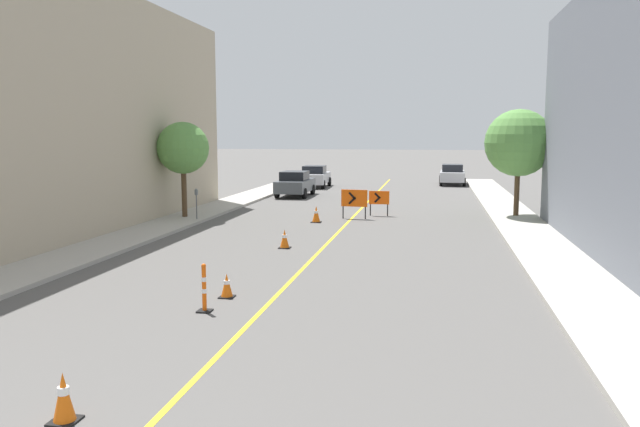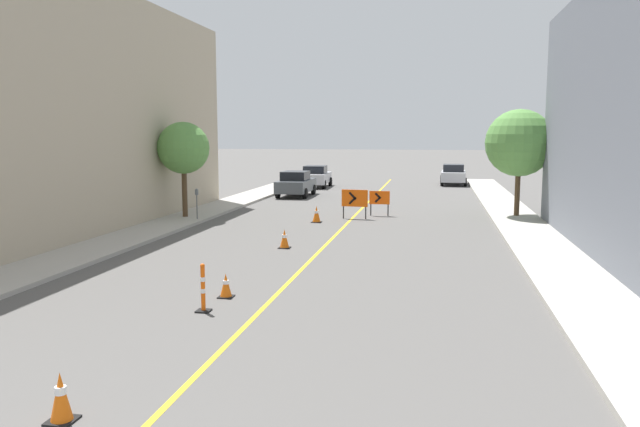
{
  "view_description": "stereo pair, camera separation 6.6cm",
  "coord_description": "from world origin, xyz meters",
  "px_view_note": "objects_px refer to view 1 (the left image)",
  "views": [
    {
      "loc": [
        3.73,
        -2.7,
        3.95
      ],
      "look_at": [
        -0.39,
        19.81,
        1.0
      ],
      "focal_mm": 35.0,
      "sensor_mm": 36.0,
      "label": 1
    },
    {
      "loc": [
        3.79,
        -2.69,
        3.95
      ],
      "look_at": [
        -0.39,
        19.81,
        1.0
      ],
      "focal_mm": 35.0,
      "sensor_mm": 36.0,
      "label": 2
    }
  ],
  "objects_px": {
    "street_tree_left_near": "(183,148)",
    "street_tree_right_near": "(519,143)",
    "traffic_cone_nearest": "(64,398)",
    "delineator_post_front": "(204,291)",
    "traffic_cone_second": "(227,286)",
    "parking_meter_far_curb": "(196,198)",
    "parked_car_curb_far": "(452,174)",
    "traffic_cone_fourth": "(316,214)",
    "parked_car_curb_near": "(295,184)",
    "traffic_cone_third": "(285,239)",
    "arrow_barricade_secondary": "(379,199)",
    "arrow_barricade_primary": "(354,199)",
    "parked_car_curb_mid": "(315,176)"
  },
  "relations": [
    {
      "from": "traffic_cone_fourth",
      "to": "parked_car_curb_mid",
      "type": "relative_size",
      "value": 0.17
    },
    {
      "from": "traffic_cone_second",
      "to": "street_tree_right_near",
      "type": "xyz_separation_m",
      "value": [
        8.7,
        16.07,
        3.21
      ]
    },
    {
      "from": "parked_car_curb_mid",
      "to": "parked_car_curb_far",
      "type": "relative_size",
      "value": 1.0
    },
    {
      "from": "parked_car_curb_mid",
      "to": "traffic_cone_fourth",
      "type": "bearing_deg",
      "value": -81.1
    },
    {
      "from": "traffic_cone_second",
      "to": "parked_car_curb_near",
      "type": "height_order",
      "value": "parked_car_curb_near"
    },
    {
      "from": "traffic_cone_nearest",
      "to": "traffic_cone_third",
      "type": "xyz_separation_m",
      "value": [
        -0.1,
        13.3,
        -0.03
      ]
    },
    {
      "from": "street_tree_left_near",
      "to": "parked_car_curb_mid",
      "type": "bearing_deg",
      "value": 81.62
    },
    {
      "from": "traffic_cone_third",
      "to": "parking_meter_far_curb",
      "type": "height_order",
      "value": "parking_meter_far_curb"
    },
    {
      "from": "arrow_barricade_primary",
      "to": "street_tree_right_near",
      "type": "xyz_separation_m",
      "value": [
        7.44,
        1.59,
        2.58
      ]
    },
    {
      "from": "arrow_barricade_primary",
      "to": "arrow_barricade_secondary",
      "type": "bearing_deg",
      "value": 54.47
    },
    {
      "from": "arrow_barricade_primary",
      "to": "parked_car_curb_far",
      "type": "xyz_separation_m",
      "value": [
        5.01,
        20.46,
        -0.13
      ]
    },
    {
      "from": "arrow_barricade_primary",
      "to": "street_tree_right_near",
      "type": "distance_m",
      "value": 8.03
    },
    {
      "from": "delineator_post_front",
      "to": "traffic_cone_second",
      "type": "bearing_deg",
      "value": 85.78
    },
    {
      "from": "traffic_cone_fourth",
      "to": "arrow_barricade_secondary",
      "type": "relative_size",
      "value": 0.62
    },
    {
      "from": "parking_meter_far_curb",
      "to": "parked_car_curb_far",
      "type": "bearing_deg",
      "value": 62.57
    },
    {
      "from": "traffic_cone_second",
      "to": "traffic_cone_third",
      "type": "relative_size",
      "value": 0.9
    },
    {
      "from": "parked_car_curb_near",
      "to": "delineator_post_front",
      "type": "bearing_deg",
      "value": -81.64
    },
    {
      "from": "traffic_cone_nearest",
      "to": "arrow_barricade_primary",
      "type": "bearing_deg",
      "value": 86.42
    },
    {
      "from": "parking_meter_far_curb",
      "to": "traffic_cone_second",
      "type": "bearing_deg",
      "value": -65.48
    },
    {
      "from": "parked_car_curb_far",
      "to": "delineator_post_front",
      "type": "bearing_deg",
      "value": -98.26
    },
    {
      "from": "parked_car_curb_near",
      "to": "parked_car_curb_mid",
      "type": "relative_size",
      "value": 0.99
    },
    {
      "from": "traffic_cone_fourth",
      "to": "arrow_barricade_secondary",
      "type": "bearing_deg",
      "value": 46.73
    },
    {
      "from": "traffic_cone_nearest",
      "to": "arrow_barricade_secondary",
      "type": "height_order",
      "value": "arrow_barricade_secondary"
    },
    {
      "from": "parked_car_curb_near",
      "to": "arrow_barricade_primary",
      "type": "bearing_deg",
      "value": -62.5
    },
    {
      "from": "traffic_cone_third",
      "to": "street_tree_left_near",
      "type": "xyz_separation_m",
      "value": [
        -6.26,
        6.27,
        2.95
      ]
    },
    {
      "from": "parked_car_curb_far",
      "to": "street_tree_left_near",
      "type": "distance_m",
      "value": 25.57
    },
    {
      "from": "traffic_cone_second",
      "to": "parked_car_curb_near",
      "type": "relative_size",
      "value": 0.14
    },
    {
      "from": "street_tree_left_near",
      "to": "street_tree_right_near",
      "type": "distance_m",
      "value": 15.45
    },
    {
      "from": "traffic_cone_second",
      "to": "parked_car_curb_mid",
      "type": "distance_m",
      "value": 31.21
    },
    {
      "from": "traffic_cone_fourth",
      "to": "arrow_barricade_secondary",
      "type": "xyz_separation_m",
      "value": [
        2.56,
        2.72,
        0.47
      ]
    },
    {
      "from": "arrow_barricade_primary",
      "to": "parking_meter_far_curb",
      "type": "xyz_separation_m",
      "value": [
        -6.81,
        -2.32,
        0.17
      ]
    },
    {
      "from": "arrow_barricade_primary",
      "to": "parked_car_curb_near",
      "type": "distance_m",
      "value": 10.86
    },
    {
      "from": "traffic_cone_fourth",
      "to": "parked_car_curb_far",
      "type": "xyz_separation_m",
      "value": [
        6.53,
        21.96,
        0.43
      ]
    },
    {
      "from": "traffic_cone_third",
      "to": "arrow_barricade_secondary",
      "type": "relative_size",
      "value": 0.54
    },
    {
      "from": "arrow_barricade_primary",
      "to": "street_tree_left_near",
      "type": "height_order",
      "value": "street_tree_left_near"
    },
    {
      "from": "parked_car_curb_near",
      "to": "street_tree_right_near",
      "type": "xyz_separation_m",
      "value": [
        12.41,
        -8.07,
        2.7
      ]
    },
    {
      "from": "parked_car_curb_mid",
      "to": "traffic_cone_nearest",
      "type": "bearing_deg",
      "value": -86.52
    },
    {
      "from": "traffic_cone_nearest",
      "to": "delineator_post_front",
      "type": "distance_m",
      "value": 5.43
    },
    {
      "from": "traffic_cone_nearest",
      "to": "delineator_post_front",
      "type": "height_order",
      "value": "delineator_post_front"
    },
    {
      "from": "traffic_cone_fourth",
      "to": "parked_car_curb_far",
      "type": "relative_size",
      "value": 0.17
    },
    {
      "from": "traffic_cone_third",
      "to": "arrow_barricade_primary",
      "type": "relative_size",
      "value": 0.48
    },
    {
      "from": "street_tree_left_near",
      "to": "street_tree_right_near",
      "type": "xyz_separation_m",
      "value": [
        15.12,
        3.18,
        0.23
      ]
    },
    {
      "from": "street_tree_left_near",
      "to": "arrow_barricade_secondary",
      "type": "bearing_deg",
      "value": 17.92
    },
    {
      "from": "traffic_cone_nearest",
      "to": "street_tree_left_near",
      "type": "distance_m",
      "value": 20.79
    },
    {
      "from": "delineator_post_front",
      "to": "parking_meter_far_curb",
      "type": "bearing_deg",
      "value": 112.13
    },
    {
      "from": "street_tree_left_near",
      "to": "parked_car_curb_near",
      "type": "bearing_deg",
      "value": 76.46
    },
    {
      "from": "arrow_barricade_secondary",
      "to": "parked_car_curb_far",
      "type": "distance_m",
      "value": 19.64
    },
    {
      "from": "parked_car_curb_far",
      "to": "parking_meter_far_curb",
      "type": "xyz_separation_m",
      "value": [
        -11.82,
        -22.78,
        0.3
      ]
    },
    {
      "from": "traffic_cone_third",
      "to": "street_tree_right_near",
      "type": "relative_size",
      "value": 0.13
    },
    {
      "from": "traffic_cone_second",
      "to": "arrow_barricade_primary",
      "type": "bearing_deg",
      "value": 85.02
    }
  ]
}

